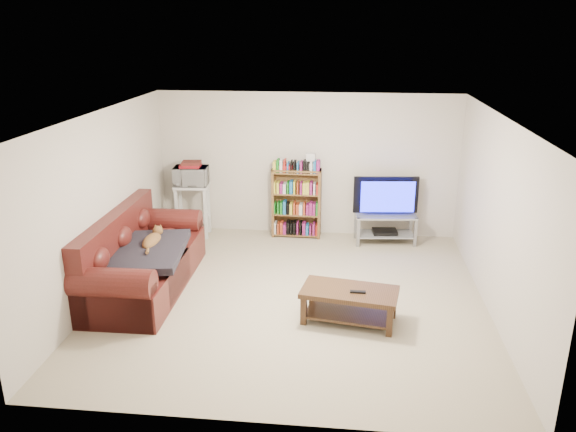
# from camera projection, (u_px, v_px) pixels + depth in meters

# --- Properties ---
(floor) EXTENTS (5.00, 5.00, 0.00)m
(floor) POSITION_uv_depth(u_px,v_px,m) (292.00, 297.00, 7.44)
(floor) COLOR #BCAD8C
(floor) RESTS_ON ground
(ceiling) EXTENTS (5.00, 5.00, 0.00)m
(ceiling) POSITION_uv_depth(u_px,v_px,m) (293.00, 116.00, 6.67)
(ceiling) COLOR white
(ceiling) RESTS_ON ground
(wall_back) EXTENTS (5.00, 0.00, 5.00)m
(wall_back) POSITION_uv_depth(u_px,v_px,m) (307.00, 165.00, 9.41)
(wall_back) COLOR beige
(wall_back) RESTS_ON ground
(wall_front) EXTENTS (5.00, 0.00, 5.00)m
(wall_front) POSITION_uv_depth(u_px,v_px,m) (263.00, 305.00, 4.70)
(wall_front) COLOR beige
(wall_front) RESTS_ON ground
(wall_left) EXTENTS (0.00, 5.00, 5.00)m
(wall_left) POSITION_uv_depth(u_px,v_px,m) (102.00, 205.00, 7.30)
(wall_left) COLOR beige
(wall_left) RESTS_ON ground
(wall_right) EXTENTS (0.00, 5.00, 5.00)m
(wall_right) POSITION_uv_depth(u_px,v_px,m) (497.00, 218.00, 6.80)
(wall_right) COLOR beige
(wall_right) RESTS_ON ground
(sofa) EXTENTS (1.08, 2.46, 1.05)m
(sofa) POSITION_uv_depth(u_px,v_px,m) (138.00, 263.00, 7.63)
(sofa) COLOR #4A1613
(sofa) RESTS_ON floor
(blanket) EXTENTS (1.06, 1.31, 0.20)m
(blanket) POSITION_uv_depth(u_px,v_px,m) (147.00, 252.00, 7.38)
(blanket) COLOR black
(blanket) RESTS_ON sofa
(cat) EXTENTS (0.27, 0.67, 0.20)m
(cat) POSITION_uv_depth(u_px,v_px,m) (152.00, 241.00, 7.57)
(cat) COLOR brown
(cat) RESTS_ON sofa
(coffee_table) EXTENTS (1.22, 0.75, 0.42)m
(coffee_table) POSITION_uv_depth(u_px,v_px,m) (349.00, 299.00, 6.76)
(coffee_table) COLOR #3B2414
(coffee_table) RESTS_ON floor
(remote) EXTENTS (0.19, 0.06, 0.02)m
(remote) POSITION_uv_depth(u_px,v_px,m) (358.00, 292.00, 6.64)
(remote) COLOR black
(remote) RESTS_ON coffee_table
(tv_stand) EXTENTS (1.02, 0.53, 0.49)m
(tv_stand) POSITION_uv_depth(u_px,v_px,m) (385.00, 223.00, 9.21)
(tv_stand) COLOR #999EA3
(tv_stand) RESTS_ON floor
(television) EXTENTS (1.07, 0.24, 0.61)m
(television) POSITION_uv_depth(u_px,v_px,m) (387.00, 197.00, 9.06)
(television) COLOR black
(television) RESTS_ON tv_stand
(dvd_player) EXTENTS (0.42, 0.31, 0.06)m
(dvd_player) POSITION_uv_depth(u_px,v_px,m) (385.00, 232.00, 9.25)
(dvd_player) COLOR black
(dvd_player) RESTS_ON tv_stand
(bookshelf) EXTENTS (0.82, 0.27, 1.18)m
(bookshelf) POSITION_uv_depth(u_px,v_px,m) (296.00, 202.00, 9.40)
(bookshelf) COLOR brown
(bookshelf) RESTS_ON floor
(shelf_clutter) EXTENTS (0.60, 0.19, 0.28)m
(shelf_clutter) POSITION_uv_depth(u_px,v_px,m) (303.00, 163.00, 9.19)
(shelf_clutter) COLOR silver
(shelf_clutter) RESTS_ON bookshelf
(microwave_stand) EXTENTS (0.59, 0.45, 0.90)m
(microwave_stand) POSITION_uv_depth(u_px,v_px,m) (193.00, 203.00, 9.45)
(microwave_stand) COLOR silver
(microwave_stand) RESTS_ON floor
(microwave) EXTENTS (0.58, 0.42, 0.31)m
(microwave) POSITION_uv_depth(u_px,v_px,m) (191.00, 176.00, 9.30)
(microwave) COLOR silver
(microwave) RESTS_ON microwave_stand
(game_boxes) EXTENTS (0.35, 0.31, 0.05)m
(game_boxes) POSITION_uv_depth(u_px,v_px,m) (190.00, 165.00, 9.24)
(game_boxes) COLOR maroon
(game_boxes) RESTS_ON microwave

